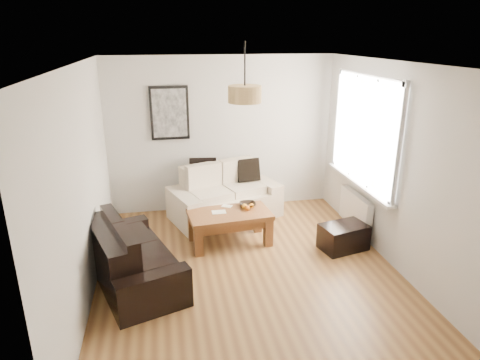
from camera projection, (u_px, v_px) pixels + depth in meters
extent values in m
plane|color=brown|center=(249.00, 272.00, 5.44)|extent=(4.50, 4.50, 0.00)
cube|color=white|center=(355.00, 210.00, 6.38)|extent=(0.10, 0.90, 0.52)
cylinder|color=tan|center=(245.00, 94.00, 4.99)|extent=(0.40, 0.40, 0.20)
cube|color=black|center=(343.00, 237.00, 5.97)|extent=(0.72, 0.55, 0.37)
cube|color=black|center=(203.00, 171.00, 6.98)|extent=(0.45, 0.19, 0.44)
cube|color=black|center=(248.00, 170.00, 7.12)|extent=(0.40, 0.18, 0.39)
imported|color=black|center=(248.00, 205.00, 6.26)|extent=(0.24, 0.24, 0.06)
sphere|color=orange|center=(247.00, 208.00, 6.11)|extent=(0.08, 0.08, 0.07)
sphere|color=orange|center=(252.00, 206.00, 6.19)|extent=(0.08, 0.08, 0.07)
sphere|color=orange|center=(244.00, 206.00, 6.17)|extent=(0.09, 0.09, 0.08)
cube|color=white|center=(219.00, 212.00, 6.06)|extent=(0.20, 0.14, 0.01)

